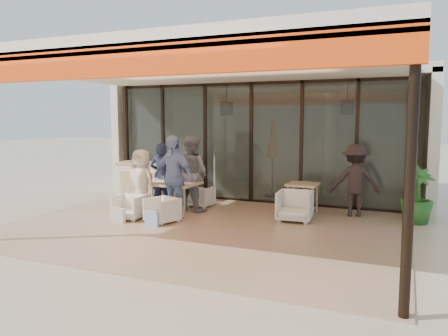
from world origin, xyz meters
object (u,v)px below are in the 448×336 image
Objects in this scene: chair_far_right at (201,195)px; chair_near_right at (162,209)px; diner_grey at (192,173)px; dining_table at (167,184)px; side_table at (303,188)px; side_chair at (295,205)px; chair_far_left at (172,193)px; standing_woman at (355,181)px; diner_periwinkle at (173,177)px; diner_navy at (162,176)px; host_counter at (149,181)px; chair_near_left at (129,206)px; potted_palm at (417,195)px.

chair_far_right is 0.98× the size of chair_near_right.
chair_near_right is 1.53m from diner_grey.
dining_table reaches higher than side_table.
diner_grey is 2.45× the size of side_chair.
chair_far_left reaches higher than chair_near_right.
dining_table is 0.90× the size of standing_woman.
diner_grey reaches higher than chair_far_left.
diner_periwinkle is (0.00, -1.40, 0.64)m from chair_far_right.
chair_near_right is at bearing 109.11° from diner_navy.
diner_periwinkle is at bearing 104.37° from diner_grey.
host_counter is 2.93× the size of chair_far_left.
chair_far_left reaches higher than chair_near_left.
chair_far_left is (-0.41, 0.94, -0.37)m from dining_table.
side_chair is at bearing -13.42° from host_counter.
side_table is (3.02, 1.05, -0.05)m from dining_table.
standing_woman is at bearing 37.16° from diner_periwinkle.
chair_near_left is at bearing 14.20° from standing_woman.
chair_far_left is at bearing -177.53° from potted_palm.
standing_woman reaches higher than chair_far_right.
chair_near_left is 0.84m from chair_near_right.
dining_table is 0.80× the size of diner_periwinkle.
side_chair is 2.60m from potted_palm.
side_table is (2.59, 0.11, 0.34)m from chair_far_right.
chair_near_right is (1.78, -2.30, -0.22)m from host_counter.
diner_periwinkle is at bearing 102.27° from chair_far_left.
host_counter reaches higher than dining_table.
diner_grey is at bearing 109.60° from chair_near_right.
standing_woman is (4.58, 2.24, 0.53)m from chair_near_left.
diner_grey is at bearing -26.92° from host_counter.
standing_woman is at bearing -0.69° from host_counter.
standing_woman is at bearing 176.28° from potted_palm.
side_chair is 1.58m from standing_woman.
side_chair is (3.43, -0.64, 0.06)m from chair_far_left.
host_counter is 2.56m from diner_periwinkle.
diner_grey is at bearing 168.15° from diner_navy.
standing_woman reaches higher than dining_table.
chair_near_left is at bearing 71.31° from chair_far_left.
host_counter is at bearing 135.06° from dining_table.
chair_far_right is at bearing -161.09° from diner_navy.
chair_far_right is (1.78, -0.40, -0.23)m from host_counter.
chair_far_left is 0.71m from diner_navy.
chair_near_right is 0.37× the size of diner_navy.
chair_near_left reaches higher than chair_near_right.
dining_table is 0.91× the size of diner_navy.
chair_near_left is (-0.84, -1.90, 0.01)m from chair_far_right.
side_table is (2.59, 1.51, -0.30)m from diner_periwinkle.
side_chair reaches higher than side_table.
diner_periwinkle is at bearing 93.01° from chair_far_right.
side_table is 0.44× the size of standing_woman.
host_counter is 1.23× the size of dining_table.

